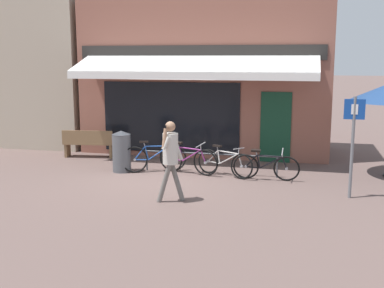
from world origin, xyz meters
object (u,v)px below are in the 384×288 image
at_px(bicycle_blue, 154,158).
at_px(litter_bin, 122,151).
at_px(parking_sign, 353,136).
at_px(park_bench, 89,143).
at_px(bicycle_silver, 224,163).
at_px(bicycle_black, 266,167).
at_px(bicycle_purple, 188,160).
at_px(pedestrian_adult, 170,152).

xyz_separation_m(bicycle_blue, litter_bin, (-0.87, -0.18, 0.18)).
distance_m(bicycle_blue, parking_sign, 5.30).
relative_size(bicycle_blue, park_bench, 1.02).
height_order(bicycle_silver, bicycle_black, bicycle_black).
xyz_separation_m(bicycle_silver, bicycle_black, (1.10, -0.20, -0.00)).
relative_size(bicycle_purple, litter_bin, 1.55).
distance_m(bicycle_black, park_bench, 5.86).
relative_size(bicycle_silver, litter_bin, 1.42).
height_order(bicycle_black, park_bench, park_bench).
xyz_separation_m(bicycle_purple, park_bench, (-3.53, 1.37, 0.08)).
bearing_deg(bicycle_black, parking_sign, -30.33).
bearing_deg(bicycle_black, bicycle_silver, 169.70).
bearing_deg(bicycle_purple, bicycle_black, 9.21).
distance_m(bicycle_silver, litter_bin, 2.84).
bearing_deg(park_bench, bicycle_silver, -24.59).
relative_size(bicycle_black, parking_sign, 0.75).
distance_m(pedestrian_adult, litter_bin, 3.20).
bearing_deg(park_bench, litter_bin, -49.65).
relative_size(bicycle_purple, bicycle_silver, 1.09).
xyz_separation_m(bicycle_black, pedestrian_adult, (-1.85, -2.33, 0.73)).
bearing_deg(pedestrian_adult, bicycle_silver, -110.17).
bearing_deg(parking_sign, bicycle_silver, 156.13).
xyz_separation_m(bicycle_purple, pedestrian_adult, (0.26, -2.55, 0.71)).
bearing_deg(bicycle_black, litter_bin, 179.48).
relative_size(bicycle_black, pedestrian_adult, 0.96).
relative_size(bicycle_silver, pedestrian_adult, 0.91).
height_order(bicycle_silver, pedestrian_adult, pedestrian_adult).
bearing_deg(litter_bin, bicycle_blue, 11.77).
relative_size(pedestrian_adult, litter_bin, 1.56).
bearing_deg(bicycle_blue, bicycle_silver, -25.40).
bearing_deg(pedestrian_adult, litter_bin, -52.53).
bearing_deg(park_bench, parking_sign, -27.43).
bearing_deg(litter_bin, bicycle_purple, 5.60).
bearing_deg(park_bench, bicycle_black, -23.33).
distance_m(bicycle_silver, pedestrian_adult, 2.74).
bearing_deg(park_bench, bicycle_blue, -35.48).
bearing_deg(parking_sign, litter_bin, 168.53).
distance_m(bicycle_purple, bicycle_black, 2.12).
bearing_deg(park_bench, bicycle_purple, -28.78).
xyz_separation_m(litter_bin, parking_sign, (5.89, -1.19, 0.82)).
bearing_deg(bicycle_blue, litter_bin, 167.00).
bearing_deg(litter_bin, parking_sign, -11.47).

